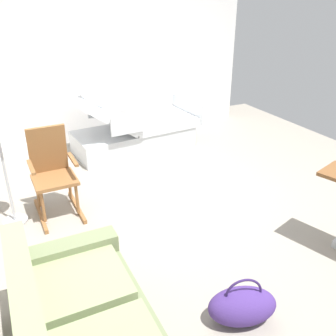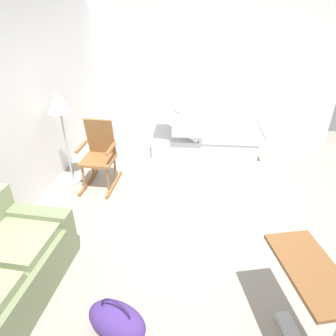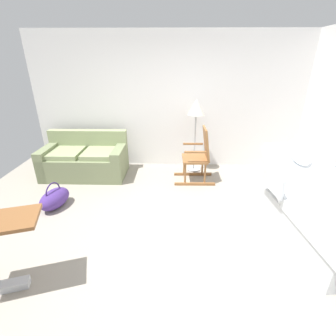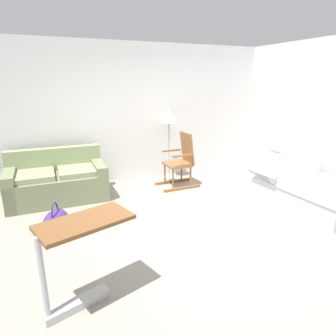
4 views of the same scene
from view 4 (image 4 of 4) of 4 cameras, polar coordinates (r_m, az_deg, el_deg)
The scene contains 8 objects.
ground_plane at distance 4.32m, azimuth 5.13°, elevation -10.93°, with size 6.77×6.77×0.00m, color gray.
back_wall at distance 6.08m, azimuth -5.46°, elevation 10.52°, with size 5.61×0.10×2.70m, color white.
hospital_bed at distance 5.34m, azimuth 24.01°, elevation -3.18°, with size 1.11×2.12×1.12m.
couch at distance 5.41m, azimuth -20.64°, elevation -2.63°, with size 1.61×0.86×0.85m.
rocking_chair at distance 5.66m, azimuth 2.55°, elevation 1.40°, with size 0.77×0.51×1.05m.
floor_lamp at distance 5.95m, azimuth 0.19°, elevation 9.28°, with size 0.34×0.34×1.48m.
overbed_table at distance 2.79m, azimuth -16.90°, elevation -15.71°, with size 0.88×0.62×0.84m.
duffel_bag at distance 4.33m, azimuth -20.89°, elevation -9.69°, with size 0.47×0.63×0.43m.
Camera 4 is at (-1.85, -3.35, 2.00)m, focal length 31.47 mm.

